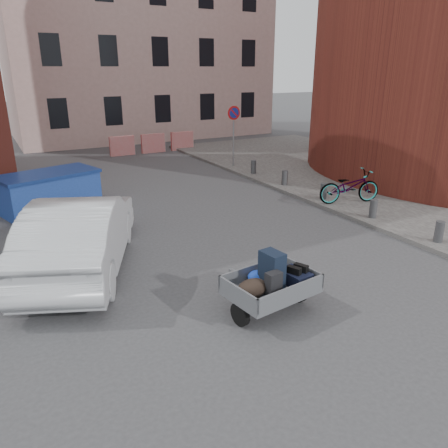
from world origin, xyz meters
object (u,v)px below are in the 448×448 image
trailer (271,284)px  silver_car (81,233)px  bicycle (349,187)px  dumpster (50,191)px

trailer → silver_car: bearing=118.0°
silver_car → bicycle: silver_car is taller
dumpster → silver_car: bearing=-106.7°
trailer → dumpster: 8.96m
dumpster → trailer: bearing=-89.7°
dumpster → bicycle: (8.68, -4.28, 0.04)m
dumpster → bicycle: dumpster is taller
trailer → dumpster: bearing=99.5°
trailer → silver_car: (-2.61, 3.69, 0.24)m
trailer → dumpster: (-2.59, 8.58, 0.02)m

